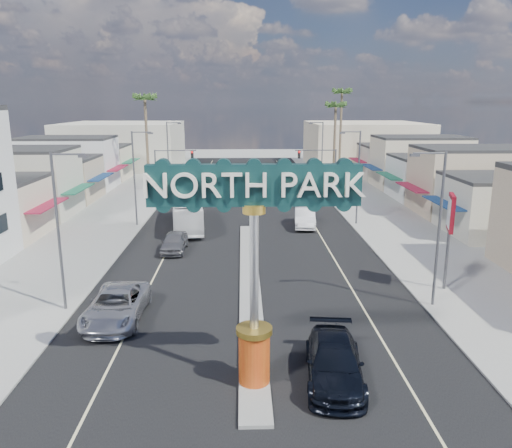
{
  "coord_description": "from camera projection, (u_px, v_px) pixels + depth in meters",
  "views": [
    {
      "loc": [
        -0.45,
        -16.83,
        11.59
      ],
      "look_at": [
        0.34,
        11.41,
        4.67
      ],
      "focal_mm": 35.0,
      "sensor_mm": 36.0,
      "label": 1
    }
  ],
  "objects": [
    {
      "name": "streetlight_l_far",
      "position": [
        169.0,
        151.0,
        68.11
      ],
      "size": [
        2.03,
        0.22,
        9.0
      ],
      "color": "#47474C",
      "rests_on": "ground"
    },
    {
      "name": "palm_right_mid",
      "position": [
        336.0,
        109.0,
        71.31
      ],
      "size": [
        2.6,
        2.6,
        12.1
      ],
      "color": "brown",
      "rests_on": "ground"
    },
    {
      "name": "palm_left_far",
      "position": [
        145.0,
        103.0,
        64.57
      ],
      "size": [
        2.6,
        2.6,
        13.1
      ],
      "color": "brown",
      "rests_on": "ground"
    },
    {
      "name": "city_bus",
      "position": [
        187.0,
        211.0,
        47.23
      ],
      "size": [
        3.95,
        11.21,
        3.06
      ],
      "primitive_type": "imported",
      "rotation": [
        0.0,
        0.0,
        0.13
      ],
      "color": "white",
      "rests_on": "ground"
    },
    {
      "name": "traffic_signal_left",
      "position": [
        170.0,
        164.0,
        60.56
      ],
      "size": [
        5.09,
        0.45,
        6.0
      ],
      "color": "#47474C",
      "rests_on": "ground"
    },
    {
      "name": "suv_right",
      "position": [
        334.0,
        362.0,
        21.18
      ],
      "size": [
        2.95,
        5.99,
        1.67
      ],
      "primitive_type": "imported",
      "rotation": [
        0.0,
        0.0,
        -0.11
      ],
      "color": "black",
      "rests_on": "ground"
    },
    {
      "name": "streetlight_r_mid",
      "position": [
        357.0,
        173.0,
        47.32
      ],
      "size": [
        2.03,
        0.22,
        9.0
      ],
      "color": "#47474C",
      "rests_on": "ground"
    },
    {
      "name": "car_parked_right",
      "position": [
        305.0,
        218.0,
        47.52
      ],
      "size": [
        2.37,
        5.55,
        1.78
      ],
      "primitive_type": "imported",
      "rotation": [
        0.0,
        0.0,
        -0.09
      ],
      "color": "silver",
      "rests_on": "ground"
    },
    {
      "name": "ground",
      "position": [
        247.0,
        225.0,
        48.24
      ],
      "size": [
        160.0,
        160.0,
        0.0
      ],
      "primitive_type": "plane",
      "color": "gray",
      "rests_on": "ground"
    },
    {
      "name": "streetlight_r_far",
      "position": [
        321.0,
        151.0,
        68.68
      ],
      "size": [
        2.03,
        0.22,
        9.0
      ],
      "color": "#47474C",
      "rests_on": "ground"
    },
    {
      "name": "traffic_signal_right",
      "position": [
        321.0,
        164.0,
        61.06
      ],
      "size": [
        5.09,
        0.45,
        6.0
      ],
      "color": "#47474C",
      "rests_on": "ground"
    },
    {
      "name": "sidewalk_right",
      "position": [
        391.0,
        224.0,
        48.6
      ],
      "size": [
        8.0,
        120.0,
        0.12
      ],
      "primitive_type": "cube",
      "color": "gray",
      "rests_on": "ground"
    },
    {
      "name": "palm_right_far",
      "position": [
        342.0,
        97.0,
        76.77
      ],
      "size": [
        2.6,
        2.6,
        14.1
      ],
      "color": "brown",
      "rests_on": "ground"
    },
    {
      "name": "suv_left",
      "position": [
        116.0,
        305.0,
        27.04
      ],
      "size": [
        2.88,
        6.22,
        1.72
      ],
      "primitive_type": "imported",
      "rotation": [
        0.0,
        0.0,
        -0.0
      ],
      "color": "#B3B4B9",
      "rests_on": "ground"
    },
    {
      "name": "sidewalk_left",
      "position": [
        102.0,
        226.0,
        47.85
      ],
      "size": [
        8.0,
        120.0,
        0.12
      ],
      "primitive_type": "cube",
      "color": "gray",
      "rests_on": "ground"
    },
    {
      "name": "storefront_row_left",
      "position": [
        45.0,
        176.0,
        59.5
      ],
      "size": [
        12.0,
        42.0,
        6.0
      ],
      "primitive_type": "cube",
      "color": "beige",
      "rests_on": "ground"
    },
    {
      "name": "road",
      "position": [
        247.0,
        225.0,
        48.24
      ],
      "size": [
        20.0,
        120.0,
        0.01
      ],
      "primitive_type": "cube",
      "color": "black",
      "rests_on": "ground"
    },
    {
      "name": "streetlight_l_mid",
      "position": [
        136.0,
        174.0,
        46.75
      ],
      "size": [
        2.03,
        0.22,
        9.0
      ],
      "color": "#47474C",
      "rests_on": "ground"
    },
    {
      "name": "storefront_row_right",
      "position": [
        442.0,
        175.0,
        60.8
      ],
      "size": [
        12.0,
        42.0,
        6.0
      ],
      "primitive_type": "cube",
      "color": "#B7B29E",
      "rests_on": "ground"
    },
    {
      "name": "car_parked_left",
      "position": [
        174.0,
        242.0,
        39.67
      ],
      "size": [
        1.95,
        4.6,
        1.55
      ],
      "primitive_type": "imported",
      "rotation": [
        0.0,
        0.0,
        -0.03
      ],
      "color": "#5E5E63",
      "rests_on": "ground"
    },
    {
      "name": "backdrop_far_right",
      "position": [
        364.0,
        145.0,
        91.57
      ],
      "size": [
        20.0,
        20.0,
        8.0
      ],
      "primitive_type": "cube",
      "color": "beige",
      "rests_on": "ground"
    },
    {
      "name": "backdrop_far_left",
      "position": [
        123.0,
        145.0,
        90.38
      ],
      "size": [
        20.0,
        20.0,
        8.0
      ],
      "primitive_type": "cube",
      "color": "#B7B29E",
      "rests_on": "ground"
    },
    {
      "name": "gateway_sign",
      "position": [
        254.0,
        250.0,
        19.62
      ],
      "size": [
        8.2,
        1.5,
        9.15
      ],
      "color": "red",
      "rests_on": "median_island"
    },
    {
      "name": "streetlight_r_near",
      "position": [
        437.0,
        222.0,
        27.9
      ],
      "size": [
        2.03,
        0.22,
        9.0
      ],
      "color": "#47474C",
      "rests_on": "ground"
    },
    {
      "name": "bank_pylon_sign",
      "position": [
        450.0,
        218.0,
        30.46
      ],
      "size": [
        0.76,
        1.88,
        6.04
      ],
      "rotation": [
        0.0,
        0.0,
        -0.29
      ],
      "color": "#47474C",
      "rests_on": "sidewalk_right"
    },
    {
      "name": "streetlight_l_near",
      "position": [
        61.0,
        224.0,
        27.33
      ],
      "size": [
        2.03,
        0.22,
        9.0
      ],
      "color": "#47474C",
      "rests_on": "ground"
    },
    {
      "name": "median_island",
      "position": [
        250.0,
        283.0,
        32.68
      ],
      "size": [
        1.3,
        30.0,
        0.16
      ],
      "primitive_type": "cube",
      "color": "gray",
      "rests_on": "ground"
    }
  ]
}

